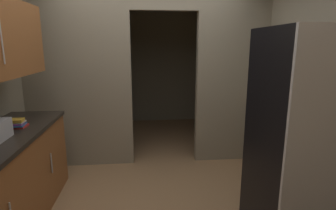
# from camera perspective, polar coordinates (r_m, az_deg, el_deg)

# --- Properties ---
(kitchen_partition) EXTENTS (3.38, 0.12, 2.70)m
(kitchen_partition) POSITION_cam_1_polar(r_m,az_deg,el_deg) (3.79, -4.96, 8.45)
(kitchen_partition) COLOR gray
(kitchen_partition) RESTS_ON ground
(adjoining_room_shell) EXTENTS (3.38, 2.33, 2.70)m
(adjoining_room_shell) POSITION_cam_1_polar(r_m,az_deg,el_deg) (5.41, -4.51, 8.88)
(adjoining_room_shell) COLOR gray
(adjoining_room_shell) RESTS_ON ground
(refrigerator) EXTENTS (0.82, 0.76, 1.84)m
(refrigerator) POSITION_cam_1_polar(r_m,az_deg,el_deg) (2.54, 27.69, -6.86)
(refrigerator) COLOR black
(refrigerator) RESTS_ON ground
(lower_cabinet_run) EXTENTS (0.62, 2.07, 0.91)m
(lower_cabinet_run) POSITION_cam_1_polar(r_m,az_deg,el_deg) (2.91, -32.03, -14.78)
(lower_cabinet_run) COLOR brown
(lower_cabinet_run) RESTS_ON ground
(book_stack) EXTENTS (0.15, 0.16, 0.09)m
(book_stack) POSITION_cam_1_polar(r_m,az_deg,el_deg) (3.03, -29.12, -3.41)
(book_stack) COLOR red
(book_stack) RESTS_ON lower_cabinet_run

